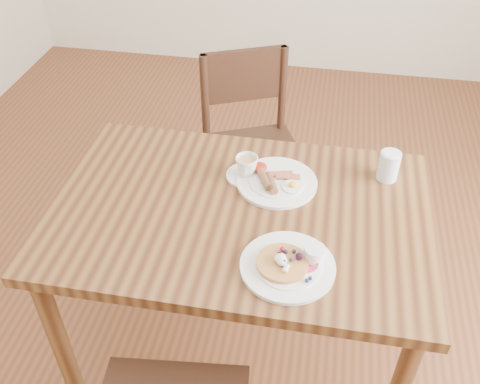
{
  "coord_description": "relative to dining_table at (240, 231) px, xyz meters",
  "views": [
    {
      "loc": [
        0.23,
        -1.24,
        1.88
      ],
      "look_at": [
        0.0,
        0.0,
        0.82
      ],
      "focal_mm": 40.0,
      "sensor_mm": 36.0,
      "label": 1
    }
  ],
  "objects": [
    {
      "name": "dining_table",
      "position": [
        0.0,
        0.0,
        0.0
      ],
      "size": [
        1.2,
        0.8,
        0.75
      ],
      "color": "brown",
      "rests_on": "ground"
    },
    {
      "name": "breakfast_plate",
      "position": [
        0.09,
        0.15,
        0.11
      ],
      "size": [
        0.27,
        0.27,
        0.04
      ],
      "color": "white",
      "rests_on": "dining_table"
    },
    {
      "name": "ground",
      "position": [
        0.0,
        0.0,
        -0.65
      ],
      "size": [
        5.0,
        5.0,
        0.0
      ],
      "primitive_type": "plane",
      "color": "#5B331A",
      "rests_on": "ground"
    },
    {
      "name": "teacup_saucer",
      "position": [
        -0.01,
        0.17,
        0.13
      ],
      "size": [
        0.14,
        0.14,
        0.08
      ],
      "color": "white",
      "rests_on": "dining_table"
    },
    {
      "name": "water_glass",
      "position": [
        0.46,
        0.24,
        0.15
      ],
      "size": [
        0.07,
        0.07,
        0.1
      ],
      "primitive_type": "cylinder",
      "color": "silver",
      "rests_on": "dining_table"
    },
    {
      "name": "pancake_plate",
      "position": [
        0.18,
        -0.22,
        0.11
      ],
      "size": [
        0.27,
        0.27,
        0.06
      ],
      "color": "white",
      "rests_on": "dining_table"
    },
    {
      "name": "chair_far",
      "position": [
        -0.08,
        0.74,
        -0.16
      ],
      "size": [
        0.55,
        0.55,
        0.88
      ],
      "rotation": [
        0.0,
        0.0,
        3.56
      ],
      "color": "black",
      "rests_on": "ground"
    }
  ]
}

